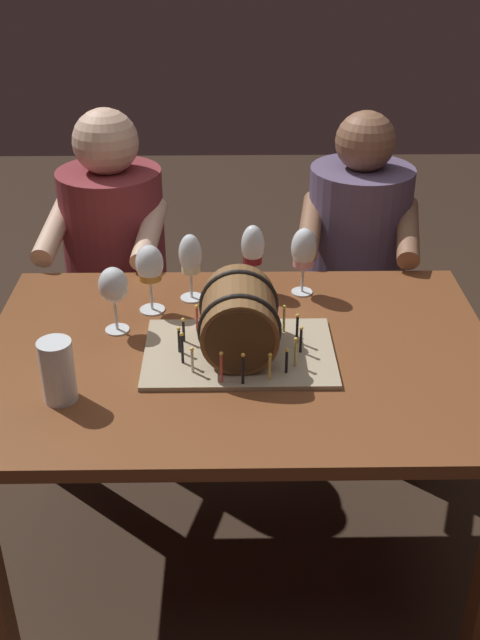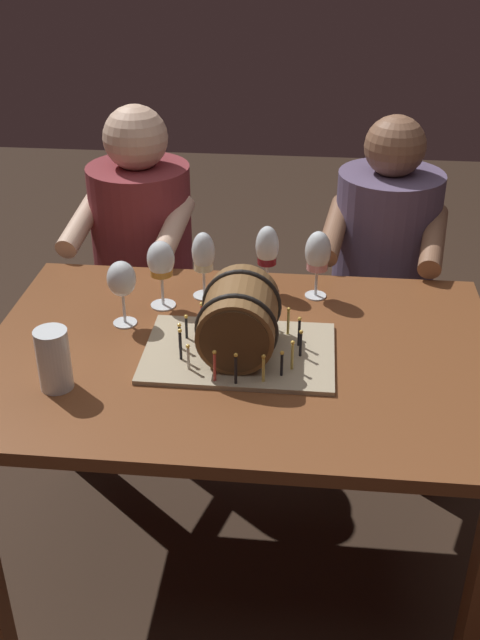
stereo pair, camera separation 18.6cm
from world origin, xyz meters
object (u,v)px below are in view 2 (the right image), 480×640
wine_glass_rose (318,254)px  wine_glass_white (203,255)px  barrel_cake (240,324)px  wine_glass_empty (122,280)px  person_seated_right (380,296)px  beer_pint (54,362)px  wine_glass_red (267,249)px  wine_glass_amber (161,262)px  dining_table (240,387)px  person_seated_left (145,283)px

wine_glass_rose → wine_glass_white: wine_glass_rose is taller
barrel_cake → wine_glass_empty: 0.35m
wine_glass_rose → wine_glass_empty: bearing=-157.7°
barrel_cake → person_seated_right: size_ratio=0.41×
barrel_cake → wine_glass_empty: barrel_cake is taller
wine_glass_empty → beer_pint: (-0.09, -0.31, -0.06)m
wine_glass_empty → wine_glass_red: bearing=32.2°
wine_glass_amber → dining_table: bearing=-41.9°
beer_pint → wine_glass_amber: bearing=67.5°
wine_glass_white → beer_pint: (-0.28, -0.49, -0.06)m
wine_glass_white → person_seated_right: 0.79m
wine_glass_rose → beer_pint: (-0.60, -0.52, -0.06)m
barrel_cake → person_seated_left: person_seated_left is taller
barrel_cake → wine_glass_amber: (-0.24, 0.23, 0.05)m
dining_table → barrel_cake: size_ratio=2.75×
dining_table → wine_glass_empty: wine_glass_empty is taller
dining_table → wine_glass_rose: (0.19, 0.31, 0.24)m
wine_glass_empty → person_seated_right: 1.03m
wine_glass_empty → beer_pint: size_ratio=1.20×
wine_glass_amber → person_seated_right: bearing=38.9°
barrel_cake → wine_glass_rose: bearing=61.1°
wine_glass_white → wine_glass_red: 0.18m
wine_glass_empty → wine_glass_white: bearing=43.0°
beer_pint → wine_glass_red: bearing=49.9°
dining_table → wine_glass_empty: 0.42m
barrel_cake → wine_glass_white: barrel_cake is taller
wine_glass_red → person_seated_left: size_ratio=0.17×
beer_pint → wine_glass_white: bearing=60.1°
wine_glass_amber → wine_glass_red: wine_glass_red is taller
wine_glass_empty → wine_glass_amber: bearing=52.5°
dining_table → wine_glass_rose: size_ratio=6.54×
wine_glass_red → barrel_cake: bearing=-96.6°
barrel_cake → person_seated_left: 0.91m
wine_glass_empty → wine_glass_white: wine_glass_white is taller
wine_glass_rose → person_seated_right: bearing=62.0°
wine_glass_rose → wine_glass_amber: (-0.42, -0.10, 0.00)m
dining_table → person_seated_right: size_ratio=1.12×
person_seated_right → wine_glass_empty: bearing=-139.2°
person_seated_left → wine_glass_empty: bearing=-81.7°
person_seated_left → person_seated_right: person_seated_left is taller
wine_glass_white → wine_glass_rose: bearing=5.6°
dining_table → person_seated_left: size_ratio=1.11×
wine_glass_amber → barrel_cake: bearing=-44.3°
beer_pint → person_seated_right: person_seated_right is taller
person_seated_right → wine_glass_amber: bearing=-141.1°
wine_glass_empty → wine_glass_white: 0.26m
wine_glass_red → beer_pint: wine_glass_red is taller
dining_table → wine_glass_white: size_ratio=6.65×
dining_table → barrel_cake: (0.00, -0.02, 0.20)m
wine_glass_red → wine_glass_amber: bearing=-156.7°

